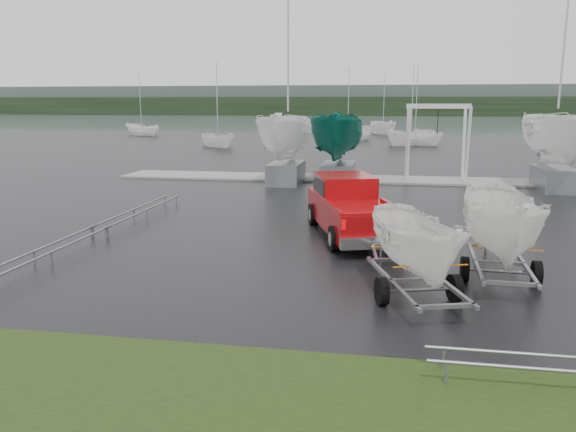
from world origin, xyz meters
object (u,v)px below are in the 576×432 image
(pickup_truck, at_px, (349,205))
(boat_hoist, at_px, (437,132))
(trailer_parked, at_px, (507,167))
(trailer_hitched, at_px, (420,192))

(pickup_truck, xyz_separation_m, boat_hoist, (3.75, 13.08, 1.71))
(trailer_parked, bearing_deg, boat_hoist, 93.19)
(pickup_truck, xyz_separation_m, trailer_hitched, (1.84, -5.98, 1.39))
(boat_hoist, bearing_deg, trailer_parked, -89.62)
(trailer_hitched, height_order, boat_hoist, trailer_hitched)
(pickup_truck, xyz_separation_m, trailer_parked, (3.87, -4.29, 1.78))
(trailer_parked, xyz_separation_m, boat_hoist, (-0.12, 17.37, -0.07))
(trailer_hitched, bearing_deg, trailer_parked, 22.84)
(trailer_parked, relative_size, boat_hoist, 1.23)
(pickup_truck, bearing_deg, trailer_parked, -65.05)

